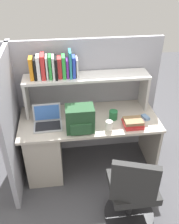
{
  "coord_description": "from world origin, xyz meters",
  "views": [
    {
      "loc": [
        -0.3,
        -2.36,
        2.36
      ],
      "look_at": [
        0.0,
        -0.05,
        0.85
      ],
      "focal_mm": 39.85,
      "sensor_mm": 36.0,
      "label": 1
    }
  ],
  "objects": [
    {
      "name": "desk",
      "position": [
        -0.39,
        0.0,
        0.4
      ],
      "size": [
        1.6,
        0.7,
        0.73
      ],
      "color": "beige",
      "rests_on": "ground_plane"
    },
    {
      "name": "computer_mouse",
      "position": [
        0.65,
        -0.09,
        0.75
      ],
      "size": [
        0.09,
        0.12,
        0.03
      ],
      "primitive_type": "cube",
      "rotation": [
        0.0,
        0.0,
        0.29
      ],
      "color": "#7299C6",
      "rests_on": "desk"
    },
    {
      "name": "ground_plane",
      "position": [
        0.0,
        0.0,
        0.0
      ],
      "size": [
        8.0,
        8.0,
        0.0
      ],
      "primitive_type": "plane",
      "color": "#4C4C51"
    },
    {
      "name": "overhead_hutch",
      "position": [
        0.0,
        0.2,
        1.08
      ],
      "size": [
        1.44,
        0.28,
        0.45
      ],
      "color": "beige",
      "rests_on": "desk"
    },
    {
      "name": "cubicle_partition_rear",
      "position": [
        0.0,
        0.38,
        0.78
      ],
      "size": [
        1.84,
        0.05,
        1.55
      ],
      "primitive_type": "cube",
      "color": "#9E9EA8",
      "rests_on": "ground_plane"
    },
    {
      "name": "reference_books_on_shelf",
      "position": [
        -0.36,
        0.2,
        1.3
      ],
      "size": [
        0.52,
        0.19,
        0.3
      ],
      "color": "orange",
      "rests_on": "overhead_hutch"
    },
    {
      "name": "cubicle_partition_left",
      "position": [
        -0.85,
        -0.05,
        0.78
      ],
      "size": [
        0.05,
        1.06,
        1.55
      ],
      "primitive_type": "cube",
      "color": "#9E9EA8",
      "rests_on": "ground_plane"
    },
    {
      "name": "paper_cup",
      "position": [
        0.19,
        -0.24,
        0.78
      ],
      "size": [
        0.08,
        0.08,
        0.11
      ],
      "primitive_type": "cylinder",
      "color": "white",
      "rests_on": "desk"
    },
    {
      "name": "snack_canister",
      "position": [
        0.28,
        -0.04,
        0.78
      ],
      "size": [
        0.1,
        0.1,
        0.11
      ],
      "primitive_type": "cylinder",
      "color": "#26723F",
      "rests_on": "desk"
    },
    {
      "name": "laptop",
      "position": [
        -0.47,
        -0.07,
        0.78
      ],
      "size": [
        0.32,
        0.26,
        0.22
      ],
      "color": "#B7BABF",
      "rests_on": "desk"
    },
    {
      "name": "backpack",
      "position": [
        -0.12,
        -0.2,
        0.87
      ],
      "size": [
        0.3,
        0.23,
        0.28
      ],
      "color": "#264C2D",
      "rests_on": "desk"
    },
    {
      "name": "desk_book_stack",
      "position": [
        0.46,
        -0.21,
        0.77
      ],
      "size": [
        0.22,
        0.18,
        0.09
      ],
      "color": "red",
      "rests_on": "desk"
    },
    {
      "name": "office_chair",
      "position": [
        0.3,
        -0.86,
        0.39
      ],
      "size": [
        0.52,
        0.54,
        0.93
      ],
      "rotation": [
        0.0,
        0.0,
        2.82
      ],
      "color": "black",
      "rests_on": "ground_plane"
    }
  ]
}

